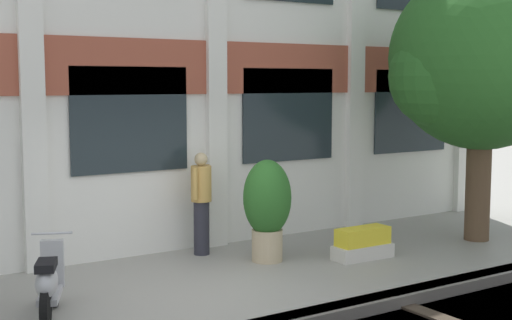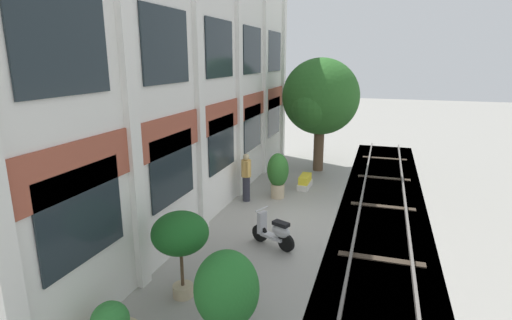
{
  "view_description": "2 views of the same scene",
  "coord_description": "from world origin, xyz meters",
  "views": [
    {
      "loc": [
        -4.54,
        -8.29,
        2.85
      ],
      "look_at": [
        1.29,
        0.68,
        1.68
      ],
      "focal_mm": 50.0,
      "sensor_mm": 36.0,
      "label": 1
    },
    {
      "loc": [
        -11.48,
        -2.44,
        4.89
      ],
      "look_at": [
        0.79,
        1.5,
        1.58
      ],
      "focal_mm": 28.0,
      "sensor_mm": 36.0,
      "label": 2
    }
  ],
  "objects": [
    {
      "name": "scooter_near_curb",
      "position": [
        -2.08,
        0.06,
        0.44
      ],
      "size": [
        0.73,
        1.3,
        0.98
      ],
      "rotation": [
        0.0,
        0.0,
        1.16
      ],
      "color": "black",
      "rests_on": "ground"
    },
    {
      "name": "potted_plant_fluted_column",
      "position": [
        1.7,
        0.98,
        0.91
      ],
      "size": [
        0.77,
        0.77,
        1.63
      ],
      "color": "tan",
      "rests_on": "ground"
    },
    {
      "name": "potted_plant_square_trough",
      "position": [
        3.08,
        0.25,
        0.24
      ],
      "size": [
        1.03,
        0.43,
        0.51
      ],
      "color": "beige",
      "rests_on": "ground"
    },
    {
      "name": "potted_plant_stone_basin",
      "position": [
        -5.85,
        -0.1,
        0.97
      ],
      "size": [
        1.14,
        1.14,
        1.73
      ],
      "color": "#333333",
      "rests_on": "ground"
    },
    {
      "name": "broadleaf_tree",
      "position": [
        5.75,
        0.18,
        3.17
      ],
      "size": [
        3.45,
        3.29,
        4.9
      ],
      "color": "brown",
      "rests_on": "ground"
    },
    {
      "name": "ground_plane",
      "position": [
        0.0,
        0.0,
        0.0
      ],
      "size": [
        80.0,
        80.0,
        0.0
      ],
      "primitive_type": "plane",
      "color": "gray"
    },
    {
      "name": "rail_tracks",
      "position": [
        -0.0,
        -2.65,
        -0.13
      ],
      "size": [
        23.65,
        2.8,
        0.43
      ],
      "color": "#5B5449",
      "rests_on": "ground"
    },
    {
      "name": "resident_by_doorway",
      "position": [
        1.03,
        1.94,
        0.92
      ],
      "size": [
        0.45,
        0.34,
        1.7
      ],
      "rotation": [
        0.0,
        0.0,
        -0.97
      ],
      "color": "#282833",
      "rests_on": "ground"
    },
    {
      "name": "apartment_facade",
      "position": [
        0.0,
        2.65,
        4.38
      ],
      "size": [
        16.01,
        0.64,
        8.81
      ],
      "color": "silver",
      "rests_on": "ground"
    },
    {
      "name": "potted_plant_tall_urn",
      "position": [
        -4.85,
        1.31,
        1.39
      ],
      "size": [
        1.17,
        1.17,
        1.88
      ],
      "color": "tan",
      "rests_on": "ground"
    }
  ]
}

